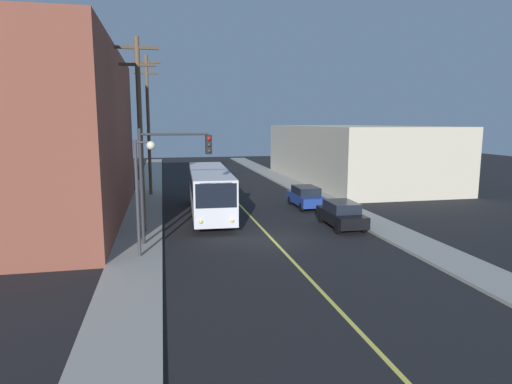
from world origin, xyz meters
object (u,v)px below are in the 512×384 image
object	(u,v)px
utility_pole_near	(140,128)
fire_hydrant	(352,208)
parked_car_blue	(306,197)
traffic_signal_left_corner	(171,164)
street_lamp_left	(142,181)
city_bus	(210,189)
parked_car_black	(341,214)
utility_pole_mid	(148,120)

from	to	relation	value
utility_pole_near	fire_hydrant	bearing A→B (deg)	8.31
parked_car_blue	traffic_signal_left_corner	xyz separation A→B (m)	(-10.19, -8.51, 3.46)
street_lamp_left	city_bus	bearing A→B (deg)	66.47
utility_pole_near	traffic_signal_left_corner	world-z (taller)	utility_pole_near
parked_car_black	utility_pole_near	distance (m)	13.05
utility_pole_mid	street_lamp_left	size ratio (longest dim) A/B	2.17
street_lamp_left	fire_hydrant	xyz separation A→B (m)	(13.68, 6.89, -3.16)
city_bus	utility_pole_mid	size ratio (longest dim) A/B	1.03
parked_car_black	parked_car_blue	size ratio (longest dim) A/B	1.01
utility_pole_mid	fire_hydrant	size ratio (longest dim) A/B	14.21
utility_pole_mid	traffic_signal_left_corner	xyz separation A→B (m)	(1.54, -16.41, -2.34)
parked_car_blue	street_lamp_left	bearing A→B (deg)	-137.20
parked_car_blue	utility_pole_near	bearing A→B (deg)	-153.53
utility_pole_mid	street_lamp_left	world-z (taller)	utility_pole_mid
fire_hydrant	street_lamp_left	bearing A→B (deg)	-153.25
utility_pole_near	street_lamp_left	size ratio (longest dim) A/B	1.99
traffic_signal_left_corner	street_lamp_left	distance (m)	2.70
city_bus	parked_car_blue	world-z (taller)	city_bus
parked_car_black	utility_pole_mid	distance (m)	19.65
city_bus	street_lamp_left	size ratio (longest dim) A/B	2.22
city_bus	fire_hydrant	world-z (taller)	city_bus
fire_hydrant	traffic_signal_left_corner	bearing A→B (deg)	-159.19
street_lamp_left	fire_hydrant	distance (m)	15.64
parked_car_black	fire_hydrant	xyz separation A→B (m)	(1.97, 2.82, -0.26)
city_bus	parked_car_black	size ratio (longest dim) A/B	2.76
city_bus	street_lamp_left	distance (m)	10.52
utility_pole_mid	parked_car_black	bearing A→B (deg)	-50.92
utility_pole_mid	fire_hydrant	xyz separation A→B (m)	(13.80, -11.75, -6.06)
parked_car_black	parked_car_blue	xyz separation A→B (m)	(-0.10, 6.67, 0.00)
traffic_signal_left_corner	fire_hydrant	world-z (taller)	traffic_signal_left_corner
parked_car_blue	fire_hydrant	distance (m)	4.38
utility_pole_near	utility_pole_mid	world-z (taller)	utility_pole_mid
parked_car_black	traffic_signal_left_corner	xyz separation A→B (m)	(-10.29, -1.84, 3.46)
traffic_signal_left_corner	street_lamp_left	size ratio (longest dim) A/B	1.09
parked_car_black	traffic_signal_left_corner	distance (m)	11.01
parked_car_black	fire_hydrant	distance (m)	3.45
parked_car_black	fire_hydrant	size ratio (longest dim) A/B	5.28
utility_pole_near	utility_pole_mid	xyz separation A→B (m)	(0.07, 13.78, 0.51)
parked_car_blue	utility_pole_mid	xyz separation A→B (m)	(-11.73, 7.90, 5.81)
city_bus	street_lamp_left	bearing A→B (deg)	-113.53
utility_pole_mid	traffic_signal_left_corner	world-z (taller)	utility_pole_mid
parked_car_blue	traffic_signal_left_corner	world-z (taller)	traffic_signal_left_corner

